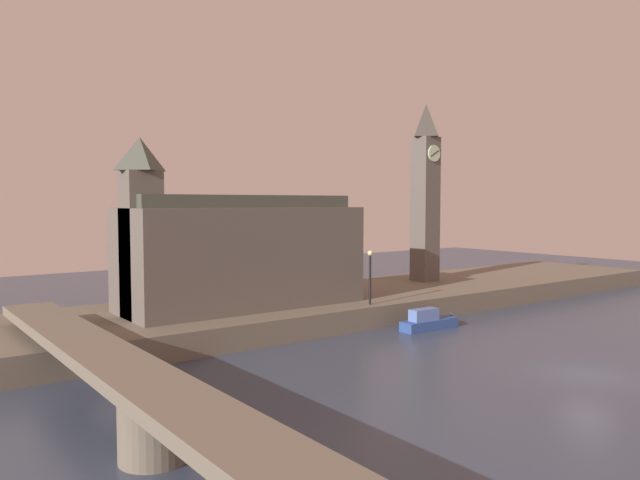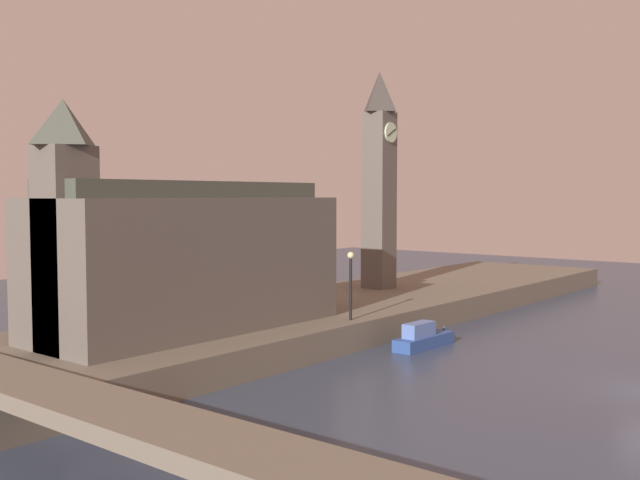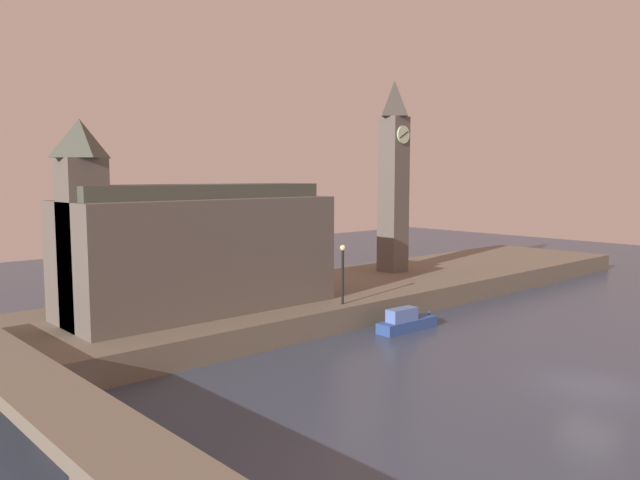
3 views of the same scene
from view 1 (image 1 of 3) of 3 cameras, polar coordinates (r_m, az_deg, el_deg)
ground_plane at (r=32.86m, az=23.65°, el=-11.45°), size 120.00×120.00×0.00m
far_embankment at (r=45.71m, az=1.20°, el=-6.02°), size 70.00×12.00×1.50m
clock_tower at (r=53.97m, az=9.81°, el=4.62°), size 2.02×2.08×15.32m
parliament_hall at (r=40.14m, az=-7.77°, el=-1.09°), size 15.75×6.05×10.62m
bridge_span at (r=20.61m, az=-14.73°, el=-14.80°), size 2.56×33.69×2.57m
streetlamp at (r=40.92m, az=4.70°, el=-2.86°), size 0.36×0.36×3.63m
boat_tour_blue at (r=41.30m, az=10.47°, el=-7.47°), size 4.82×1.29×1.59m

